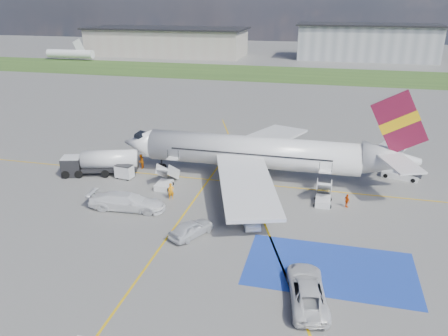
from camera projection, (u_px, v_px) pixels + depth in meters
The scene contains 21 objects.
ground at pixel (225, 231), 42.31m from camera, with size 400.00×400.00×0.00m, color #60605E.
grass_strip at pixel (301, 75), 128.25m from camera, with size 400.00×30.00×0.01m, color #2D4C1E.
taxiway_line_main at pixel (248, 183), 53.16m from camera, with size 120.00×0.20×0.01m, color gold.
taxiway_line_cross at pixel (134, 285), 34.37m from camera, with size 0.20×60.00×0.01m, color gold.
taxiway_line_diag at pixel (248, 183), 53.16m from camera, with size 0.20×60.00×0.01m, color gold.
staging_box at pixel (330, 268), 36.47m from camera, with size 14.00×8.00×0.01m, color #1A39A1.
terminal_west at pixel (167, 42), 170.30m from camera, with size 60.00×22.00×10.00m, color #A1978B.
terminal_centre at pixel (367, 43), 157.82m from camera, with size 48.00×18.00×12.00m, color gray.
airliner at pixel (264, 153), 53.41m from camera, with size 36.81×32.95×11.92m.
airstairs_fwd at pixel (165, 182), 52.07m from camera, with size 1.90×5.20×3.60m.
airstairs_aft at pixel (323, 197), 47.96m from camera, with size 1.90×5.20×3.60m.
fuel_tanker at pixel (101, 164), 55.46m from camera, with size 9.67×5.18×3.20m.
gpu_cart at pixel (124, 172), 54.43m from camera, with size 2.27×1.61×1.77m.
belt_loader at pixel (400, 176), 54.53m from camera, with size 4.79×2.66×1.38m.
car_silver_a at pixel (191, 228), 41.18m from camera, with size 1.88×4.68×1.59m, color silver.
car_silver_b at pixel (250, 218), 43.35m from camera, with size 1.51×4.34×1.43m, color #A8ABAF.
van_white_a at pixel (307, 287), 32.41m from camera, with size 2.60×5.65×2.12m, color silver.
van_white_b at pixel (127, 199), 46.26m from camera, with size 2.52×6.21×2.43m, color white.
crew_fwd at pixel (171, 191), 48.71m from camera, with size 0.69×0.45×1.90m, color orange.
crew_nose at pixel (141, 161), 57.50m from camera, with size 0.95×0.74×1.96m, color orange.
crew_aft at pixel (347, 201), 46.88m from camera, with size 0.89×0.37×1.52m, color #FA5D0D.
Camera 1 is at (8.76, -36.14, 21.09)m, focal length 35.00 mm.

